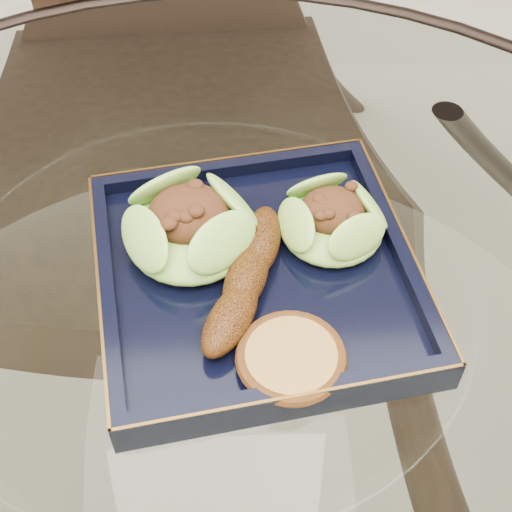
{
  "coord_description": "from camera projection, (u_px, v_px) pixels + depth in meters",
  "views": [
    {
      "loc": [
        0.01,
        -0.35,
        1.26
      ],
      "look_at": [
        0.05,
        0.04,
        0.8
      ],
      "focal_mm": 50.0,
      "sensor_mm": 36.0,
      "label": 1
    }
  ],
  "objects": [
    {
      "name": "dining_table",
      "position": [
        215.0,
        422.0,
        0.73
      ],
      "size": [
        1.13,
        1.13,
        0.77
      ],
      "color": "white",
      "rests_on": "ground"
    },
    {
      "name": "dining_chair",
      "position": [
        180.0,
        187.0,
        1.12
      ],
      "size": [
        0.38,
        0.38,
        0.86
      ],
      "rotation": [
        0.0,
        0.0,
        0.01
      ],
      "color": "black",
      "rests_on": "ground"
    },
    {
      "name": "navy_plate",
      "position": [
        256.0,
        278.0,
        0.63
      ],
      "size": [
        0.3,
        0.3,
        0.02
      ],
      "primitive_type": "cube",
      "rotation": [
        0.0,
        0.0,
        0.13
      ],
      "color": "black",
      "rests_on": "dining_table"
    },
    {
      "name": "lettuce_wrap_left",
      "position": [
        190.0,
        229.0,
        0.62
      ],
      "size": [
        0.13,
        0.13,
        0.04
      ],
      "primitive_type": "ellipsoid",
      "rotation": [
        0.0,
        0.0,
        0.15
      ],
      "color": "#79AE32",
      "rests_on": "navy_plate"
    },
    {
      "name": "lettuce_wrap_right",
      "position": [
        332.0,
        223.0,
        0.63
      ],
      "size": [
        0.1,
        0.1,
        0.03
      ],
      "primitive_type": "ellipsoid",
      "rotation": [
        0.0,
        0.0,
        -0.07
      ],
      "color": "#74AC32",
      "rests_on": "navy_plate"
    },
    {
      "name": "roasted_plantain",
      "position": [
        246.0,
        278.0,
        0.59
      ],
      "size": [
        0.09,
        0.16,
        0.03
      ],
      "primitive_type": "ellipsoid",
      "rotation": [
        0.0,
        0.0,
        1.2
      ],
      "color": "#592A09",
      "rests_on": "navy_plate"
    },
    {
      "name": "crumb_patty",
      "position": [
        291.0,
        359.0,
        0.55
      ],
      "size": [
        0.08,
        0.08,
        0.01
      ],
      "primitive_type": "cylinder",
      "rotation": [
        0.0,
        0.0,
        0.08
      ],
      "color": "#C28B40",
      "rests_on": "navy_plate"
    }
  ]
}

